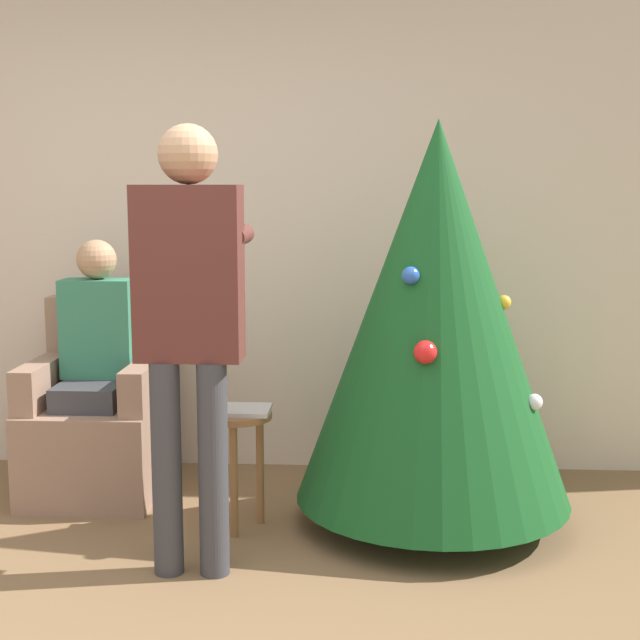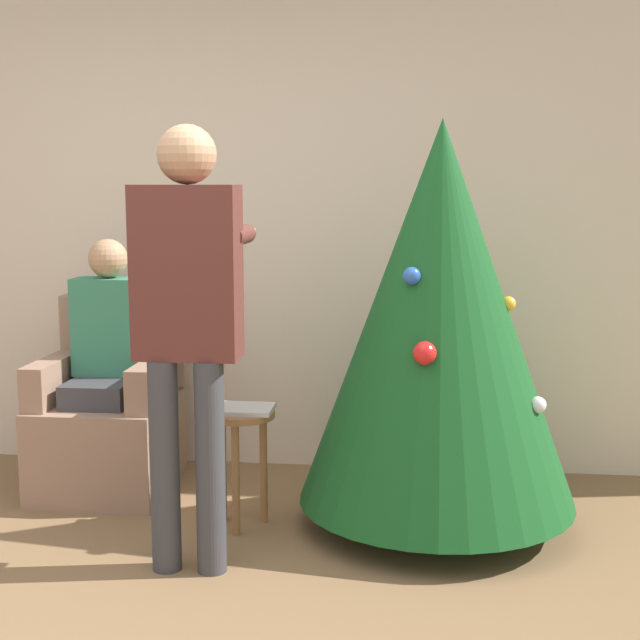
{
  "view_description": "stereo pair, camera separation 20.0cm",
  "coord_description": "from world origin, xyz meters",
  "views": [
    {
      "loc": [
        0.86,
        -2.63,
        1.56
      ],
      "look_at": [
        0.66,
        1.07,
        1.0
      ],
      "focal_mm": 50.0,
      "sensor_mm": 36.0,
      "label": 1
    },
    {
      "loc": [
        1.06,
        -2.62,
        1.56
      ],
      "look_at": [
        0.66,
        1.07,
        1.0
      ],
      "focal_mm": 50.0,
      "sensor_mm": 36.0,
      "label": 2
    }
  ],
  "objects": [
    {
      "name": "wall_back",
      "position": [
        0.0,
        2.23,
        1.35
      ],
      "size": [
        8.0,
        0.06,
        2.7
      ],
      "color": "beige",
      "rests_on": "ground_plane"
    },
    {
      "name": "christmas_tree",
      "position": [
        1.16,
        1.37,
        0.99
      ],
      "size": [
        1.26,
        1.26,
        1.85
      ],
      "color": "brown",
      "rests_on": "ground_plane"
    },
    {
      "name": "armchair",
      "position": [
        -0.51,
        1.73,
        0.35
      ],
      "size": [
        0.64,
        0.7,
        0.98
      ],
      "color": "#93705B",
      "rests_on": "ground_plane"
    },
    {
      "name": "person_seated",
      "position": [
        -0.51,
        1.7,
        0.72
      ],
      "size": [
        0.36,
        0.46,
        1.29
      ],
      "color": "#38383D",
      "rests_on": "ground_plane"
    },
    {
      "name": "person_standing",
      "position": [
        0.15,
        0.82,
        1.09
      ],
      "size": [
        0.44,
        0.57,
        1.8
      ],
      "color": "#38383D",
      "rests_on": "ground_plane"
    },
    {
      "name": "side_stool",
      "position": [
        0.27,
        1.26,
        0.42
      ],
      "size": [
        0.32,
        0.32,
        0.55
      ],
      "color": "olive",
      "rests_on": "ground_plane"
    },
    {
      "name": "laptop",
      "position": [
        0.27,
        1.26,
        0.56
      ],
      "size": [
        0.3,
        0.21,
        0.02
      ],
      "color": "silver",
      "rests_on": "side_stool"
    }
  ]
}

